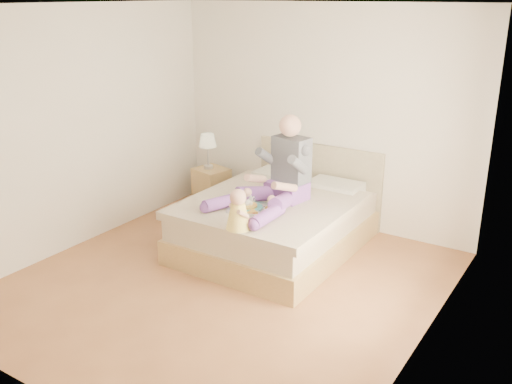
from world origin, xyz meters
The scene contains 7 objects.
room centered at (0.08, 0.01, 1.51)m, with size 4.02×4.22×2.71m.
bed centered at (0.00, 1.08, 0.32)m, with size 1.70×2.18×1.00m.
nightstand centered at (-1.47, 1.75, 0.26)m, with size 0.51×0.47×0.52m.
lamp centered at (-1.51, 1.75, 0.89)m, with size 0.23×0.23×0.48m.
adult centered at (0.09, 0.93, 0.90)m, with size 0.82×1.24×0.98m.
tray centered at (0.03, 0.57, 0.64)m, with size 0.54×0.43×0.15m.
baby centered at (0.14, 0.08, 0.78)m, with size 0.33×0.35×0.41m.
Camera 1 is at (3.08, -4.16, 2.80)m, focal length 40.00 mm.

